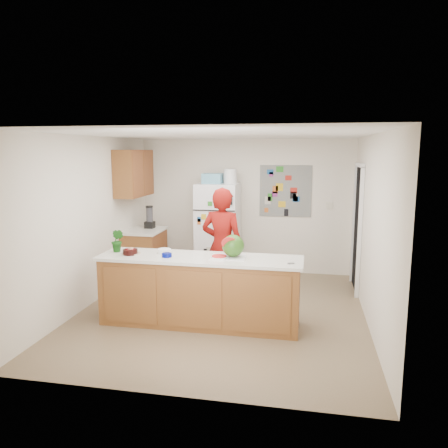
% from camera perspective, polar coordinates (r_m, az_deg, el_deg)
% --- Properties ---
extents(floor, '(4.00, 4.50, 0.02)m').
position_cam_1_polar(floor, '(6.42, -0.26, -11.41)').
color(floor, brown).
rests_on(floor, ground).
extents(wall_back, '(4.00, 0.02, 2.50)m').
position_cam_1_polar(wall_back, '(8.28, 2.80, 2.36)').
color(wall_back, beige).
rests_on(wall_back, ground).
extents(wall_left, '(0.02, 4.50, 2.50)m').
position_cam_1_polar(wall_left, '(6.76, -17.22, 0.31)').
color(wall_left, beige).
rests_on(wall_left, ground).
extents(wall_right, '(0.02, 4.50, 2.50)m').
position_cam_1_polar(wall_right, '(6.02, 18.83, -0.86)').
color(wall_right, beige).
rests_on(wall_right, ground).
extents(ceiling, '(4.00, 4.50, 0.02)m').
position_cam_1_polar(ceiling, '(6.00, -0.28, 11.70)').
color(ceiling, white).
rests_on(ceiling, wall_back).
extents(doorway, '(0.03, 0.85, 2.04)m').
position_cam_1_polar(doorway, '(7.48, 17.09, -0.62)').
color(doorway, black).
rests_on(doorway, ground).
extents(peninsula_base, '(2.60, 0.62, 0.88)m').
position_cam_1_polar(peninsula_base, '(5.85, -3.18, -8.86)').
color(peninsula_base, brown).
rests_on(peninsula_base, floor).
extents(peninsula_top, '(2.68, 0.70, 0.04)m').
position_cam_1_polar(peninsula_top, '(5.72, -3.23, -4.48)').
color(peninsula_top, silver).
rests_on(peninsula_top, peninsula_base).
extents(side_counter_base, '(0.60, 0.80, 0.86)m').
position_cam_1_polar(side_counter_base, '(7.99, -10.33, -4.04)').
color(side_counter_base, brown).
rests_on(side_counter_base, floor).
extents(side_counter_top, '(0.64, 0.84, 0.04)m').
position_cam_1_polar(side_counter_top, '(7.90, -10.43, -0.86)').
color(side_counter_top, silver).
rests_on(side_counter_top, side_counter_base).
extents(upper_cabinets, '(0.35, 1.00, 0.80)m').
position_cam_1_polar(upper_cabinets, '(7.78, -11.68, 6.52)').
color(upper_cabinets, brown).
rests_on(upper_cabinets, wall_left).
extents(refrigerator, '(0.75, 0.70, 1.70)m').
position_cam_1_polar(refrigerator, '(8.05, -0.79, -0.72)').
color(refrigerator, silver).
rests_on(refrigerator, floor).
extents(fridge_top_bin, '(0.35, 0.28, 0.18)m').
position_cam_1_polar(fridge_top_bin, '(7.96, -1.51, 5.98)').
color(fridge_top_bin, '#5999B2').
rests_on(fridge_top_bin, refrigerator).
extents(photo_collage, '(0.95, 0.01, 0.95)m').
position_cam_1_polar(photo_collage, '(8.16, 8.03, 4.28)').
color(photo_collage, slate).
rests_on(photo_collage, wall_back).
extents(person, '(0.70, 0.51, 1.76)m').
position_cam_1_polar(person, '(6.46, -0.22, -3.01)').
color(person, maroon).
rests_on(person, floor).
extents(blender_appliance, '(0.12, 0.12, 0.38)m').
position_cam_1_polar(blender_appliance, '(8.00, -9.70, 0.82)').
color(blender_appliance, black).
rests_on(blender_appliance, side_counter_top).
extents(cutting_board, '(0.46, 0.36, 0.01)m').
position_cam_1_polar(cutting_board, '(5.66, 0.56, -4.35)').
color(cutting_board, white).
rests_on(cutting_board, peninsula_top).
extents(watermelon, '(0.29, 0.29, 0.29)m').
position_cam_1_polar(watermelon, '(5.63, 1.20, -2.85)').
color(watermelon, '#225E10').
rests_on(watermelon, cutting_board).
extents(watermelon_slice, '(0.19, 0.19, 0.02)m').
position_cam_1_polar(watermelon_slice, '(5.63, -0.64, -4.25)').
color(watermelon_slice, '#CE2145').
rests_on(watermelon_slice, cutting_board).
extents(cherry_bowl, '(0.26, 0.26, 0.07)m').
position_cam_1_polar(cherry_bowl, '(5.95, -12.15, -3.58)').
color(cherry_bowl, black).
rests_on(cherry_bowl, peninsula_top).
extents(white_bowl, '(0.20, 0.20, 0.06)m').
position_cam_1_polar(white_bowl, '(5.94, -7.80, -3.52)').
color(white_bowl, white).
rests_on(white_bowl, peninsula_top).
extents(cobalt_bowl, '(0.16, 0.16, 0.05)m').
position_cam_1_polar(cobalt_bowl, '(5.73, -7.47, -4.05)').
color(cobalt_bowl, '#000864').
rests_on(cobalt_bowl, peninsula_top).
extents(plate, '(0.29, 0.29, 0.02)m').
position_cam_1_polar(plate, '(5.99, -12.02, -3.76)').
color(plate, '#C1B597').
rests_on(plate, peninsula_top).
extents(paper_towel, '(0.22, 0.20, 0.02)m').
position_cam_1_polar(paper_towel, '(5.59, -0.52, -4.48)').
color(paper_towel, white).
rests_on(paper_towel, peninsula_top).
extents(keys, '(0.09, 0.06, 0.01)m').
position_cam_1_polar(keys, '(5.41, 8.73, -5.11)').
color(keys, slate).
rests_on(keys, peninsula_top).
extents(potted_plant, '(0.20, 0.18, 0.32)m').
position_cam_1_polar(potted_plant, '(6.11, -13.73, -2.12)').
color(potted_plant, '#123A11').
rests_on(potted_plant, peninsula_top).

